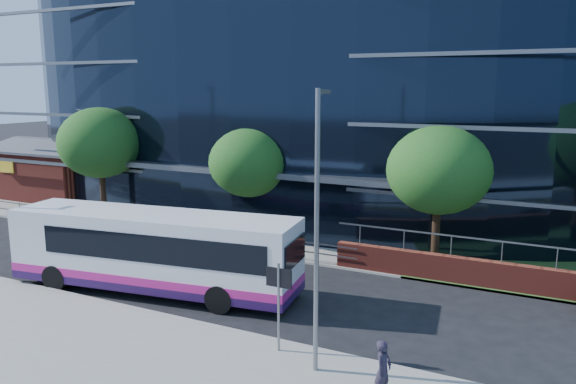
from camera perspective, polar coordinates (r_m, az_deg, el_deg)
The scene contains 16 objects.
ground at distance 21.54m, azimuth -9.84°, elevation -11.83°, with size 200.00×200.00×0.00m, color black.
pavement_near at distance 18.12m, azimuth -19.61°, elevation -16.59°, with size 80.00×8.00×0.15m, color gray.
kerb at distance 20.78m, azimuth -11.51°, elevation -12.52°, with size 80.00×0.25×0.16m, color gray.
yellow_line_outer at distance 20.95m, azimuth -11.16°, elevation -12.53°, with size 80.00×0.08×0.01m, color gold.
yellow_line_inner at distance 21.06m, azimuth -10.91°, elevation -12.39°, with size 80.00×0.08×0.01m, color gold.
far_forecourt at distance 33.38m, azimuth -7.02°, elevation -3.51°, with size 50.00×8.00×0.10m, color gray.
glass_office at distance 40.09m, azimuth 3.06°, elevation 10.41°, with size 44.00×23.10×16.00m.
brick_pavilion at distance 45.37m, azimuth -22.41°, elevation 1.96°, with size 8.60×6.66×4.40m.
guard_railings at distance 31.28m, azimuth -14.17°, elevation -3.27°, with size 24.00×0.05×1.10m.
street_sign at distance 17.26m, azimuth -0.95°, elevation -9.81°, with size 0.85×0.09×2.80m.
tree_far_a at distance 35.43m, azimuth -18.55°, elevation 4.75°, with size 4.95×4.95×6.98m.
tree_far_b at distance 29.77m, azimuth -3.97°, elevation 2.98°, with size 4.29×4.29×6.05m.
tree_far_c at distance 25.68m, azimuth 15.07°, elevation 2.14°, with size 4.62×4.62×6.51m.
streetlight_east at distance 15.46m, azimuth 2.98°, elevation -3.38°, with size 0.15×0.77×8.00m.
city_bus at distance 23.18m, azimuth -13.28°, elevation -5.83°, with size 12.21×4.36×3.24m.
pedestrian at distance 15.43m, azimuth 9.64°, elevation -17.42°, with size 0.59×0.39×1.62m, color #231E2D.
Camera 1 is at (11.95, -15.93, 8.20)m, focal length 35.00 mm.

